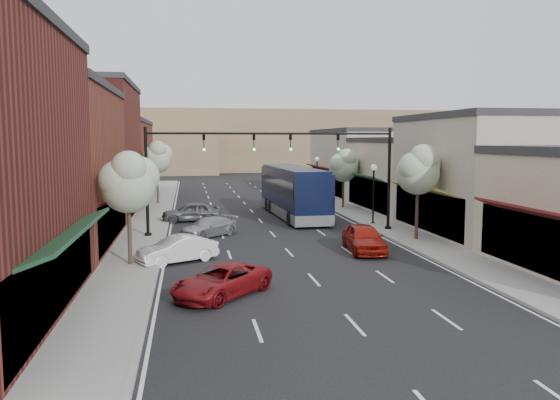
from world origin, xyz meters
name	(u,v)px	position (x,y,z in m)	size (l,w,h in m)	color
ground	(296,260)	(0.00, 0.00, 0.00)	(160.00, 160.00, 0.00)	black
sidewalk_left	(152,215)	(-8.40, 18.50, 0.07)	(2.80, 73.00, 0.15)	gray
sidewalk_right	(349,210)	(8.40, 18.50, 0.07)	(2.80, 73.00, 0.15)	gray
curb_left	(169,214)	(-7.00, 18.50, 0.07)	(0.25, 73.00, 0.17)	gray
curb_right	(333,210)	(7.00, 18.50, 0.07)	(0.25, 73.00, 0.17)	gray
bldg_left_midnear	(32,167)	(-14.23, 6.00, 4.66)	(10.14, 14.10, 9.40)	brown
bldg_left_midfar	(79,149)	(-14.24, 20.00, 5.40)	(10.14, 14.10, 10.90)	maroon
bldg_left_far	(107,158)	(-14.22, 36.00, 4.16)	(10.14, 18.10, 8.40)	brown
bldg_right_midnear	(483,175)	(13.72, 6.00, 3.91)	(9.14, 12.10, 7.90)	#B5AA9B
bldg_right_midfar	(409,175)	(13.70, 18.00, 3.17)	(9.14, 12.10, 6.40)	beige
bldg_right_far	(360,162)	(13.71, 32.00, 3.66)	(9.14, 16.10, 7.40)	#B5AA9B
hill_far	(213,141)	(0.00, 90.00, 6.00)	(120.00, 30.00, 12.00)	#7A6647
hill_near	(79,152)	(-25.00, 78.00, 4.00)	(50.00, 20.00, 8.00)	#7A6647
signal_mast_right	(355,163)	(5.62, 8.00, 4.62)	(8.22, 0.46, 7.00)	black
signal_mast_left	(185,165)	(-5.62, 8.00, 4.62)	(8.22, 0.46, 7.00)	black
tree_right_near	(419,169)	(8.35, 3.94, 4.45)	(2.85, 2.65, 5.95)	#47382B
tree_right_far	(344,165)	(8.35, 19.94, 3.99)	(2.85, 2.65, 5.43)	#47382B
tree_left_near	(129,181)	(-8.25, -0.06, 4.22)	(2.85, 2.65, 5.69)	#47382B
tree_left_far	(157,157)	(-8.25, 25.94, 4.60)	(2.85, 2.65, 6.13)	#47382B
lamp_post_near	(374,184)	(7.80, 10.50, 3.01)	(0.44, 0.44, 4.44)	black
lamp_post_far	(317,171)	(7.80, 28.00, 3.01)	(0.44, 0.44, 4.44)	black
coach_bus	(293,191)	(2.89, 15.72, 2.07)	(3.40, 13.19, 4.00)	black
red_hatchback	(364,238)	(4.09, 1.43, 0.78)	(1.83, 4.56, 1.55)	maroon
parked_car_a	(222,281)	(-4.20, -5.86, 0.63)	(2.08, 4.51, 1.25)	maroon
parked_car_b	(177,250)	(-6.03, 0.52, 0.67)	(1.42, 4.07, 1.34)	white
parked_car_c	(208,227)	(-4.20, 7.79, 0.61)	(1.72, 4.22, 1.22)	#9D9DA2
parked_car_d	(191,212)	(-5.25, 14.56, 0.75)	(1.77, 4.39, 1.50)	#4F5256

